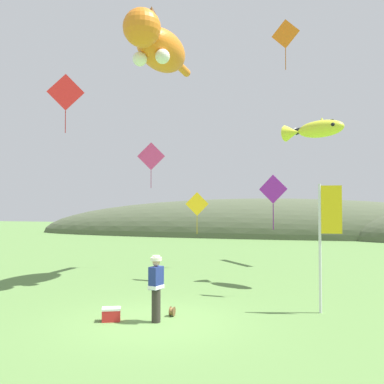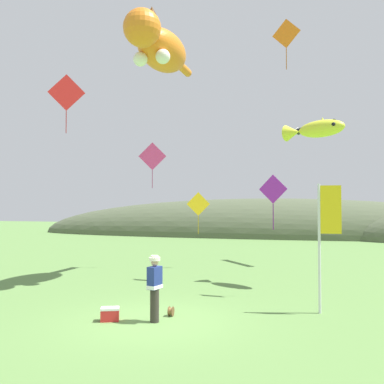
# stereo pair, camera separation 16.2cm
# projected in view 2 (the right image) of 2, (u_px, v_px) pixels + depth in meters

# --- Properties ---
(ground_plane) EXTENTS (120.00, 120.00, 0.00)m
(ground_plane) POSITION_uv_depth(u_px,v_px,m) (153.00, 322.00, 11.44)
(ground_plane) COLOR #5B8442
(distant_hill_ridge) EXTENTS (56.02, 12.90, 7.61)m
(distant_hill_ridge) POSITION_uv_depth(u_px,v_px,m) (311.00, 237.00, 41.68)
(distant_hill_ridge) COLOR #4C563D
(distant_hill_ridge) RESTS_ON ground
(festival_attendant) EXTENTS (0.36, 0.47, 1.77)m
(festival_attendant) POSITION_uv_depth(u_px,v_px,m) (155.00, 286.00, 11.43)
(festival_attendant) COLOR #332D28
(festival_attendant) RESTS_ON ground
(kite_spool) EXTENTS (0.12, 0.27, 0.27)m
(kite_spool) POSITION_uv_depth(u_px,v_px,m) (171.00, 311.00, 12.02)
(kite_spool) COLOR olive
(kite_spool) RESTS_ON ground
(picnic_cooler) EXTENTS (0.58, 0.49, 0.36)m
(picnic_cooler) POSITION_uv_depth(u_px,v_px,m) (110.00, 314.00, 11.53)
(picnic_cooler) COLOR red
(picnic_cooler) RESTS_ON ground
(festival_banner_pole) EXTENTS (0.66, 0.08, 3.75)m
(festival_banner_pole) POSITION_uv_depth(u_px,v_px,m) (325.00, 228.00, 12.37)
(festival_banner_pole) COLOR silver
(festival_banner_pole) RESTS_ON ground
(kite_giant_cat) EXTENTS (1.93, 6.30, 1.91)m
(kite_giant_cat) POSITION_uv_depth(u_px,v_px,m) (159.00, 48.00, 17.78)
(kite_giant_cat) COLOR orange
(kite_fish_windsock) EXTENTS (2.54, 1.83, 0.78)m
(kite_fish_windsock) POSITION_uv_depth(u_px,v_px,m) (315.00, 129.00, 16.80)
(kite_fish_windsock) COLOR yellow
(kite_tube_streamer) EXTENTS (2.17, 2.59, 0.44)m
(kite_tube_streamer) POSITION_uv_depth(u_px,v_px,m) (314.00, 127.00, 23.08)
(kite_tube_streamer) COLOR black
(kite_diamond_violet) EXTENTS (0.99, 0.24, 1.91)m
(kite_diamond_violet) POSITION_uv_depth(u_px,v_px,m) (273.00, 190.00, 14.73)
(kite_diamond_violet) COLOR purple
(kite_diamond_pink) EXTENTS (1.36, 0.37, 2.30)m
(kite_diamond_pink) POSITION_uv_depth(u_px,v_px,m) (152.00, 157.00, 21.41)
(kite_diamond_pink) COLOR #E53F8C
(kite_diamond_red) EXTENTS (1.36, 0.60, 2.37)m
(kite_diamond_red) POSITION_uv_depth(u_px,v_px,m) (66.00, 93.00, 17.07)
(kite_diamond_red) COLOR red
(kite_diamond_orange) EXTENTS (1.18, 0.41, 2.14)m
(kite_diamond_orange) POSITION_uv_depth(u_px,v_px,m) (286.00, 34.00, 17.84)
(kite_diamond_orange) COLOR orange
(kite_diamond_gold) EXTENTS (1.07, 0.54, 2.08)m
(kite_diamond_gold) POSITION_uv_depth(u_px,v_px,m) (198.00, 204.00, 21.29)
(kite_diamond_gold) COLOR yellow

